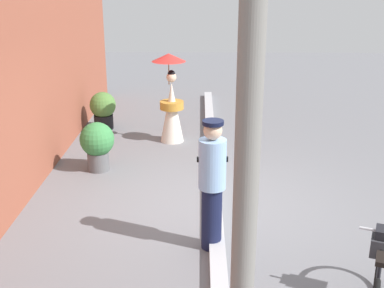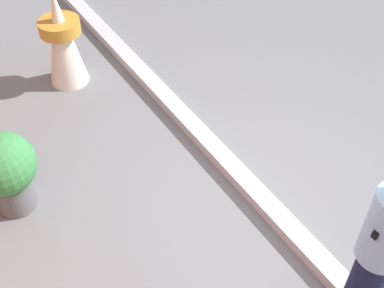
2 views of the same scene
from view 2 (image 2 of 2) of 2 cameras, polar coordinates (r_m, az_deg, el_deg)
The scene contains 5 objects.
ground_plane at distance 5.00m, azimuth 8.81°, elevation -7.71°, with size 30.00×30.00×0.00m, color slate.
sidewalk_curb at distance 4.95m, azimuth 8.89°, elevation -7.28°, with size 14.00×0.20×0.12m, color #B2B2B7.
person_officer at distance 3.83m, azimuth 20.65°, elevation -11.03°, with size 0.34×0.38×1.71m.
person_with_parasol at distance 6.20m, azimuth -15.06°, elevation 13.44°, with size 0.69×0.69×1.83m.
potted_plant_by_door at distance 4.95m, azimuth -20.37°, elevation -2.54°, with size 0.62×0.61×0.88m.
Camera 2 is at (-2.16, 2.27, 3.90)m, focal length 47.03 mm.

